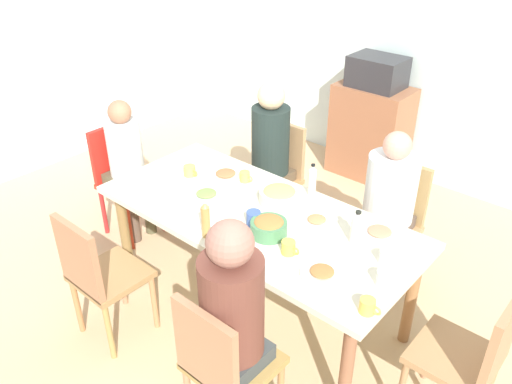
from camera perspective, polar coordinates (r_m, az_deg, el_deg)
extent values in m
plane|color=tan|center=(3.66, 0.00, -12.11)|extent=(7.16, 7.16, 0.00)
cube|color=silver|center=(4.98, 19.62, 15.09)|extent=(6.21, 0.12, 2.60)
cube|color=silver|center=(5.36, -26.36, 14.74)|extent=(0.12, 5.05, 2.60)
cube|color=silver|center=(3.22, 0.00, -2.61)|extent=(2.06, 0.92, 0.04)
cylinder|color=olive|center=(3.82, -14.26, -4.46)|extent=(0.07, 0.07, 0.70)
cylinder|color=#8F5B40|center=(2.84, 9.94, -18.78)|extent=(0.07, 0.07, 0.70)
cylinder|color=brown|center=(4.19, -6.35, -0.27)|extent=(0.07, 0.07, 0.70)
cylinder|color=#95653D|center=(3.32, 16.75, -11.04)|extent=(0.07, 0.07, 0.70)
cube|color=tan|center=(3.68, 13.98, -4.17)|extent=(0.40, 0.40, 0.04)
cylinder|color=#A9784F|center=(3.89, 16.97, -6.69)|extent=(0.04, 0.04, 0.43)
cylinder|color=#B77E50|center=(4.00, 12.63, -4.88)|extent=(0.04, 0.04, 0.43)
cylinder|color=#A47758|center=(3.64, 14.60, -9.23)|extent=(0.04, 0.04, 0.43)
cylinder|color=#A58450|center=(3.75, 10.02, -7.20)|extent=(0.04, 0.04, 0.43)
cube|color=#A38553|center=(3.70, 15.76, 0.06)|extent=(0.38, 0.04, 0.45)
cylinder|color=brown|center=(3.71, 13.91, -8.03)|extent=(0.09, 0.09, 0.45)
cylinder|color=brown|center=(3.76, 11.77, -7.10)|extent=(0.09, 0.09, 0.45)
cube|color=brown|center=(3.65, 14.09, -3.39)|extent=(0.30, 0.30, 0.10)
cylinder|color=silver|center=(3.51, 14.65, 0.38)|extent=(0.34, 0.34, 0.46)
sphere|color=tan|center=(3.37, 15.33, 4.95)|extent=(0.18, 0.18, 0.18)
cube|color=#A57C4B|center=(4.15, 1.54, 1.01)|extent=(0.40, 0.40, 0.04)
cylinder|color=#AC834C|center=(4.29, 4.69, -1.49)|extent=(0.04, 0.04, 0.43)
cylinder|color=#AA844E|center=(4.47, 1.21, 0.01)|extent=(0.04, 0.04, 0.43)
cylinder|color=#A4894A|center=(4.06, 1.81, -3.42)|extent=(0.04, 0.04, 0.43)
cylinder|color=#AD7E47|center=(4.25, -1.74, -1.74)|extent=(0.04, 0.04, 0.43)
cube|color=tan|center=(4.16, 3.16, 4.75)|extent=(0.38, 0.04, 0.45)
cylinder|color=brown|center=(4.15, 1.47, -2.44)|extent=(0.09, 0.09, 0.45)
cylinder|color=brown|center=(4.24, -0.20, -1.67)|extent=(0.09, 0.09, 0.45)
cube|color=brown|center=(4.12, 1.55, 1.74)|extent=(0.30, 0.30, 0.10)
cylinder|color=#1E2C29|center=(3.98, 1.61, 5.71)|extent=(0.29, 0.29, 0.53)
sphere|color=beige|center=(3.84, 1.69, 10.55)|extent=(0.21, 0.21, 0.21)
cube|color=#A57D4D|center=(3.31, -15.72, -8.86)|extent=(0.40, 0.40, 0.04)
cylinder|color=#AE7648|center=(3.51, -19.12, -11.71)|extent=(0.04, 0.04, 0.43)
cylinder|color=#A5874C|center=(3.29, -15.88, -14.56)|extent=(0.04, 0.04, 0.43)
cylinder|color=#AF7C5B|center=(3.64, -14.60, -9.23)|extent=(0.04, 0.04, 0.43)
cylinder|color=tan|center=(3.42, -11.17, -11.75)|extent=(0.04, 0.04, 0.43)
cube|color=#B17653|center=(3.11, -19.02, -6.97)|extent=(0.38, 0.04, 0.45)
cube|color=red|center=(4.23, -13.72, 0.70)|extent=(0.40, 0.40, 0.04)
cylinder|color=red|center=(4.55, -12.97, -0.26)|extent=(0.04, 0.04, 0.43)
cylinder|color=#B52727|center=(4.39, -16.46, -1.97)|extent=(0.04, 0.04, 0.43)
cylinder|color=red|center=(4.31, -10.21, -1.78)|extent=(0.04, 0.04, 0.43)
cylinder|color=#B7341E|center=(4.14, -13.80, -3.65)|extent=(0.04, 0.04, 0.43)
cube|color=red|center=(4.26, -15.56, 4.23)|extent=(0.04, 0.38, 0.45)
cylinder|color=brown|center=(4.30, -11.74, -1.81)|extent=(0.09, 0.09, 0.45)
cylinder|color=brown|center=(4.23, -13.41, -2.68)|extent=(0.09, 0.09, 0.45)
cube|color=brown|center=(4.20, -13.82, 1.41)|extent=(0.30, 0.30, 0.10)
cylinder|color=silver|center=(4.08, -14.27, 4.69)|extent=(0.26, 0.26, 0.43)
sphere|color=#A77052|center=(3.97, -14.81, 8.53)|extent=(0.17, 0.17, 0.17)
cube|color=#AA8848|center=(2.71, -2.47, -18.30)|extent=(0.40, 0.40, 0.04)
cylinder|color=tan|center=(3.04, -2.54, -17.70)|extent=(0.04, 0.04, 0.43)
cube|color=tan|center=(2.45, -5.60, -17.01)|extent=(0.38, 0.04, 0.45)
cylinder|color=#374545|center=(2.96, -2.18, -19.19)|extent=(0.09, 0.09, 0.45)
cube|color=#3D4546|center=(2.67, -2.50, -17.45)|extent=(0.30, 0.30, 0.10)
cylinder|color=brown|center=(2.44, -2.67, -12.52)|extent=(0.30, 0.30, 0.53)
sphere|color=#A77363|center=(2.21, -2.89, -5.69)|extent=(0.21, 0.21, 0.21)
cube|color=tan|center=(2.92, 21.03, -16.53)|extent=(0.40, 0.40, 0.04)
cylinder|color=#A47A50|center=(3.17, 24.42, -18.65)|extent=(0.04, 0.04, 0.43)
cylinder|color=#AE7757|center=(3.22, 18.60, -16.27)|extent=(0.04, 0.04, 0.43)
cube|color=tan|center=(2.73, 25.50, -14.55)|extent=(0.04, 0.38, 0.45)
cylinder|color=white|center=(3.09, 13.45, -4.51)|extent=(0.25, 0.25, 0.01)
ellipsoid|color=tan|center=(3.08, 13.49, -4.21)|extent=(0.14, 0.14, 0.02)
cylinder|color=silver|center=(2.74, 7.28, -8.96)|extent=(0.23, 0.23, 0.01)
ellipsoid|color=#A36D3A|center=(2.73, 7.31, -8.64)|extent=(0.13, 0.13, 0.02)
cylinder|color=beige|center=(3.62, -3.36, 1.83)|extent=(0.25, 0.25, 0.01)
ellipsoid|color=#9F6A41|center=(3.61, -3.36, 2.10)|extent=(0.14, 0.14, 0.02)
cylinder|color=silver|center=(3.38, -5.49, -0.42)|extent=(0.24, 0.24, 0.01)
ellipsoid|color=#76984D|center=(3.37, -5.50, -0.13)|extent=(0.13, 0.13, 0.02)
cylinder|color=white|center=(3.13, 6.70, -3.29)|extent=(0.20, 0.20, 0.01)
ellipsoid|color=#CB8052|center=(3.12, 6.72, -2.99)|extent=(0.11, 0.11, 0.02)
cylinder|color=#488155|center=(2.99, 1.42, -4.02)|extent=(0.21, 0.21, 0.09)
ellipsoid|color=#AF6F38|center=(2.97, 1.43, -3.32)|extent=(0.17, 0.17, 0.04)
cylinder|color=beige|center=(3.29, 2.58, -0.54)|extent=(0.26, 0.26, 0.08)
ellipsoid|color=tan|center=(3.27, 2.60, 0.08)|extent=(0.20, 0.20, 0.04)
cylinder|color=#E4C04E|center=(2.55, 12.17, -12.18)|extent=(0.08, 0.08, 0.08)
torus|color=#E8C154|center=(2.53, 13.17, -12.65)|extent=(0.05, 0.01, 0.05)
cylinder|color=#E2CF4F|center=(3.54, -1.25, 1.72)|extent=(0.07, 0.07, 0.07)
torus|color=#EEC653|center=(3.51, -0.68, 1.48)|extent=(0.05, 0.01, 0.05)
cylinder|color=#DDC449|center=(2.85, 3.59, -6.12)|extent=(0.08, 0.08, 0.08)
torus|color=yellow|center=(2.83, 4.41, -6.51)|extent=(0.05, 0.01, 0.05)
cylinder|color=white|center=(2.71, 14.00, -9.25)|extent=(0.08, 0.08, 0.09)
torus|color=white|center=(2.70, 15.02, -9.70)|extent=(0.05, 0.01, 0.05)
cylinder|color=white|center=(2.86, 14.20, -7.01)|extent=(0.08, 0.08, 0.08)
torus|color=white|center=(2.84, 15.11, -7.39)|extent=(0.05, 0.01, 0.05)
cylinder|color=#3C59A6|center=(3.07, -0.26, -2.91)|extent=(0.09, 0.09, 0.09)
torus|color=#395795|center=(3.04, 0.52, -3.29)|extent=(0.05, 0.01, 0.05)
cylinder|color=#E4CF55|center=(3.64, -7.33, 2.35)|extent=(0.08, 0.08, 0.07)
torus|color=#DFC944|center=(3.61, -6.75, 2.09)|extent=(0.05, 0.01, 0.05)
cylinder|color=silver|center=(2.96, 11.01, -4.16)|extent=(0.07, 0.07, 0.17)
cone|color=silver|center=(2.90, 11.20, -2.53)|extent=(0.06, 0.06, 0.03)
cylinder|color=black|center=(2.89, 11.24, -2.20)|extent=(0.03, 0.03, 0.01)
cylinder|color=silver|center=(3.37, 6.21, 1.04)|extent=(0.05, 0.05, 0.19)
cone|color=silver|center=(3.32, 6.31, 2.66)|extent=(0.05, 0.05, 0.03)
cylinder|color=black|center=(3.31, 6.33, 2.97)|extent=(0.03, 0.03, 0.01)
cylinder|color=tan|center=(2.96, -5.56, -3.30)|extent=(0.05, 0.05, 0.20)
cone|color=tan|center=(2.90, -5.67, -1.42)|extent=(0.05, 0.05, 0.03)
cylinder|color=white|center=(2.89, -5.69, -1.09)|extent=(0.03, 0.03, 0.01)
cube|color=#965D3F|center=(5.15, 12.47, 6.53)|extent=(0.70, 0.44, 0.90)
cube|color=#2C2C30|center=(4.95, 13.23, 12.77)|extent=(0.48, 0.36, 0.28)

